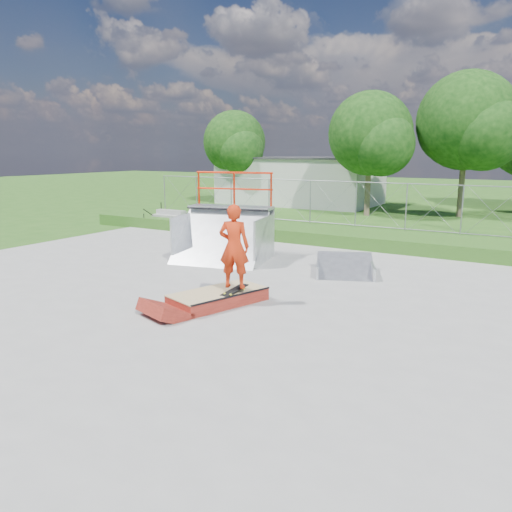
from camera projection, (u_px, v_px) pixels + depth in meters
The scene contains 14 objects.
ground at pixel (197, 306), 11.45m from camera, with size 120.00×120.00×0.00m, color #295718.
concrete_pad at pixel (197, 305), 11.45m from camera, with size 20.00×16.00×0.04m, color gray.
grass_berm at pixel (346, 236), 19.39m from camera, with size 24.00×3.00×0.50m, color #295718.
grind_box at pixel (218, 298), 11.47m from camera, with size 1.72×2.44×0.33m.
quarter_pipe at pixel (222, 218), 15.82m from camera, with size 2.80×2.37×2.80m, color #A0A4A8, non-canonical shape.
flat_bank_ramp at pixel (345, 267), 14.21m from camera, with size 1.59×1.70×0.49m, color #A0A4A8, non-canonical shape.
skateboard at pixel (234, 290), 11.34m from camera, with size 0.22×0.80×0.02m, color black.
skater at pixel (234, 250), 11.14m from camera, with size 0.69×0.45×1.90m, color red.
concrete_stairs at pixel (164, 220), 22.94m from camera, with size 1.50×1.60×0.80m, color gray, non-canonical shape.
chain_link_fence at pixel (356, 204), 20.00m from camera, with size 20.00×0.06×1.80m, color gray, non-canonical shape.
utility_building_flat at pixel (300, 181), 33.65m from camera, with size 10.00×6.00×3.00m, color beige.
tree_left_near at pixel (374, 137), 26.46m from camera, with size 4.76×4.48×6.65m.
tree_center at pixel (472, 124), 25.73m from camera, with size 5.44×5.12×7.60m.
tree_left_far at pixel (236, 144), 33.22m from camera, with size 4.42×4.16×6.18m.
Camera 1 is at (6.76, -8.74, 3.47)m, focal length 35.00 mm.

